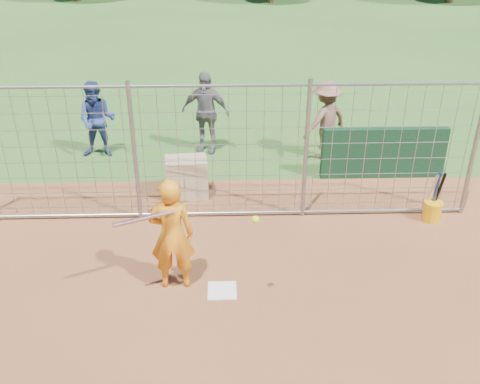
{
  "coord_description": "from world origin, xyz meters",
  "views": [
    {
      "loc": [
        0.07,
        -6.59,
        5.06
      ],
      "look_at": [
        0.3,
        0.8,
        1.15
      ],
      "focal_mm": 40.0,
      "sensor_mm": 36.0,
      "label": 1
    }
  ],
  "objects_px": {
    "bystander_c": "(326,120)",
    "bucket_with_bats": "(433,208)",
    "bystander_b": "(205,112)",
    "equipment_bin": "(187,177)",
    "bystander_a": "(97,120)",
    "batter": "(172,235)"
  },
  "relations": [
    {
      "from": "bystander_a",
      "to": "equipment_bin",
      "type": "height_order",
      "value": "bystander_a"
    },
    {
      "from": "equipment_bin",
      "to": "bystander_a",
      "type": "bearing_deg",
      "value": 130.1
    },
    {
      "from": "bystander_a",
      "to": "bucket_with_bats",
      "type": "relative_size",
      "value": 1.79
    },
    {
      "from": "batter",
      "to": "bystander_b",
      "type": "relative_size",
      "value": 0.94
    },
    {
      "from": "batter",
      "to": "bystander_c",
      "type": "distance_m",
      "value": 5.59
    },
    {
      "from": "bystander_b",
      "to": "equipment_bin",
      "type": "height_order",
      "value": "bystander_b"
    },
    {
      "from": "bystander_b",
      "to": "bucket_with_bats",
      "type": "height_order",
      "value": "bystander_b"
    },
    {
      "from": "bystander_c",
      "to": "bucket_with_bats",
      "type": "bearing_deg",
      "value": 85.15
    },
    {
      "from": "batter",
      "to": "bystander_c",
      "type": "bearing_deg",
      "value": -125.61
    },
    {
      "from": "equipment_bin",
      "to": "bucket_with_bats",
      "type": "distance_m",
      "value": 4.67
    },
    {
      "from": "batter",
      "to": "bystander_b",
      "type": "bearing_deg",
      "value": -96.43
    },
    {
      "from": "bystander_a",
      "to": "bystander_c",
      "type": "bearing_deg",
      "value": 0.18
    },
    {
      "from": "equipment_bin",
      "to": "batter",
      "type": "bearing_deg",
      "value": -96.58
    },
    {
      "from": "bucket_with_bats",
      "to": "bystander_a",
      "type": "bearing_deg",
      "value": 154.74
    },
    {
      "from": "bystander_b",
      "to": "bystander_c",
      "type": "distance_m",
      "value": 2.74
    },
    {
      "from": "bystander_c",
      "to": "equipment_bin",
      "type": "relative_size",
      "value": 2.22
    },
    {
      "from": "batter",
      "to": "equipment_bin",
      "type": "xyz_separation_m",
      "value": [
        0.03,
        2.88,
        -0.5
      ]
    },
    {
      "from": "batter",
      "to": "bucket_with_bats",
      "type": "distance_m",
      "value": 4.94
    },
    {
      "from": "bucket_with_bats",
      "to": "batter",
      "type": "bearing_deg",
      "value": -158.71
    },
    {
      "from": "bystander_c",
      "to": "equipment_bin",
      "type": "height_order",
      "value": "bystander_c"
    },
    {
      "from": "bystander_b",
      "to": "equipment_bin",
      "type": "distance_m",
      "value": 2.34
    },
    {
      "from": "bystander_a",
      "to": "bystander_b",
      "type": "bearing_deg",
      "value": 7.91
    }
  ]
}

